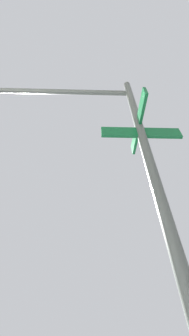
{
  "coord_description": "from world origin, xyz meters",
  "views": [
    {
      "loc": [
        -7.89,
        -5.68,
        1.25
      ],
      "look_at": [
        -6.31,
        -7.18,
        3.44
      ],
      "focal_mm": 20.7,
      "sensor_mm": 36.0,
      "label": 1
    }
  ],
  "objects": [
    {
      "name": "traffic_signal_near",
      "position": [
        -6.38,
        -6.28,
        3.62
      ],
      "size": [
        2.33,
        2.56,
        5.15
      ],
      "color": "#474C47",
      "rests_on": "ground_plane"
    }
  ]
}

